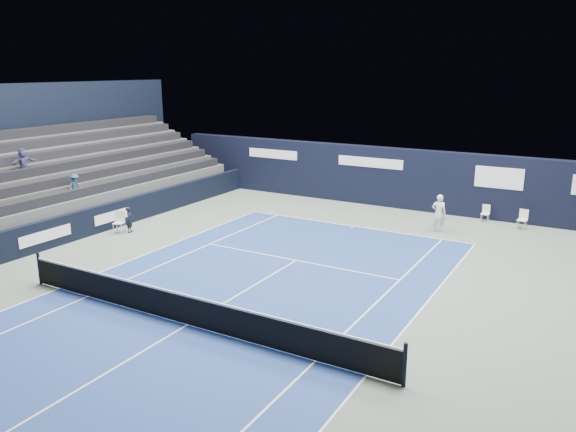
# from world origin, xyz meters

# --- Properties ---
(ground) EXTENTS (48.00, 48.00, 0.00)m
(ground) POSITION_xyz_m (0.00, 2.00, 0.00)
(ground) COLOR #57685E
(ground) RESTS_ON ground
(court_surface) EXTENTS (10.97, 23.77, 0.01)m
(court_surface) POSITION_xyz_m (0.00, 0.00, 0.00)
(court_surface) COLOR navy
(court_surface) RESTS_ON ground
(folding_chair_back_a) EXTENTS (0.37, 0.39, 0.81)m
(folding_chair_back_a) POSITION_xyz_m (5.10, 15.89, 0.54)
(folding_chair_back_a) COLOR white
(folding_chair_back_a) RESTS_ON ground
(folding_chair_back_b) EXTENTS (0.44, 0.43, 0.89)m
(folding_chair_back_b) POSITION_xyz_m (6.82, 15.39, 0.51)
(folding_chair_back_b) COLOR white
(folding_chair_back_b) RESTS_ON ground
(line_judge_chair) EXTENTS (0.56, 0.55, 0.98)m
(line_judge_chair) POSITION_xyz_m (-8.66, 5.79, 0.56)
(line_judge_chair) COLOR white
(line_judge_chair) RESTS_ON ground
(line_judge) EXTENTS (0.43, 0.50, 1.16)m
(line_judge) POSITION_xyz_m (-8.29, 6.04, 0.58)
(line_judge) COLOR black
(line_judge) RESTS_ON ground
(court_markings) EXTENTS (11.03, 23.83, 0.00)m
(court_markings) POSITION_xyz_m (0.00, 0.00, 0.01)
(court_markings) COLOR white
(court_markings) RESTS_ON court_surface
(tennis_net) EXTENTS (12.90, 0.10, 1.10)m
(tennis_net) POSITION_xyz_m (0.00, 0.00, 0.51)
(tennis_net) COLOR black
(tennis_net) RESTS_ON ground
(back_sponsor_wall) EXTENTS (26.00, 0.63, 3.10)m
(back_sponsor_wall) POSITION_xyz_m (0.01, 16.50, 1.55)
(back_sponsor_wall) COLOR black
(back_sponsor_wall) RESTS_ON ground
(side_barrier_left) EXTENTS (0.33, 22.00, 1.20)m
(side_barrier_left) POSITION_xyz_m (-9.50, 5.97, 0.60)
(side_barrier_left) COLOR black
(side_barrier_left) RESTS_ON ground
(spectator_stand) EXTENTS (6.00, 18.00, 6.40)m
(spectator_stand) POSITION_xyz_m (-13.28, 6.99, 1.95)
(spectator_stand) COLOR #4B4B4E
(spectator_stand) RESTS_ON ground
(tennis_player) EXTENTS (0.70, 0.89, 1.70)m
(tennis_player) POSITION_xyz_m (3.59, 13.04, 0.85)
(tennis_player) COLOR white
(tennis_player) RESTS_ON ground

